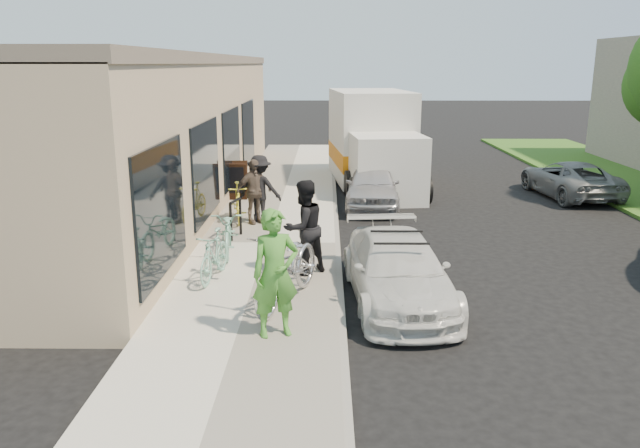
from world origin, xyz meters
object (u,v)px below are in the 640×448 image
object	(u,v)px
cruiser_bike_b	(228,231)
bystander_b	(254,191)
cruiser_bike_a	(214,255)
woman_rider	(275,273)
bystander_a	(260,188)
moving_truck	(373,144)
sedan_silver	(372,185)
man_standing	(304,227)
sedan_white	(398,270)
tandem_bike	(288,267)
far_car_gray	(569,179)
bike_rack	(236,215)
sandwich_board	(236,181)
cruiser_bike_c	(238,202)

from	to	relation	value
cruiser_bike_b	bystander_b	size ratio (longest dim) A/B	1.13
cruiser_bike_a	cruiser_bike_b	size ratio (longest dim) A/B	0.83
woman_rider	cruiser_bike_b	xyz separation A→B (m)	(-1.30, 4.00, -0.47)
woman_rider	bystander_a	world-z (taller)	woman_rider
moving_truck	sedan_silver	bearing A→B (deg)	-99.92
man_standing	bystander_a	size ratio (longest dim) A/B	1.07
bystander_b	moving_truck	bearing A→B (deg)	26.58
moving_truck	cruiser_bike_b	distance (m)	9.08
sedan_white	tandem_bike	world-z (taller)	tandem_bike
man_standing	cruiser_bike_a	xyz separation A→B (m)	(-1.62, -0.34, -0.44)
sedan_white	moving_truck	xyz separation A→B (m)	(0.33, 10.62, 0.81)
cruiser_bike_b	bystander_b	bearing A→B (deg)	77.05
sedan_silver	far_car_gray	distance (m)	6.31
bike_rack	far_car_gray	xyz separation A→B (m)	(9.49, 5.30, -0.13)
sedan_silver	bystander_a	distance (m)	3.75
sandwich_board	bystander_b	size ratio (longest dim) A/B	0.68
woman_rider	cruiser_bike_a	xyz separation A→B (m)	(-1.32, 2.42, -0.49)
sandwich_board	bystander_b	xyz separation A→B (m)	(0.84, -2.75, 0.24)
sedan_silver	bystander_a	xyz separation A→B (m)	(-2.96, -2.28, 0.36)
bike_rack	man_standing	world-z (taller)	man_standing
bike_rack	sedan_white	world-z (taller)	sedan_white
sedan_white	bystander_b	distance (m)	5.73
cruiser_bike_a	bystander_b	distance (m)	4.15
tandem_bike	cruiser_bike_b	world-z (taller)	tandem_bike
man_standing	cruiser_bike_b	size ratio (longest dim) A/B	0.99
sedan_white	sedan_silver	xyz separation A→B (m)	(0.09, 7.34, 0.05)
sandwich_board	tandem_bike	distance (m)	8.30
sandwich_board	sedan_white	distance (m)	8.53
bike_rack	woman_rider	world-z (taller)	woman_rider
sedan_silver	moving_truck	world-z (taller)	moving_truck
tandem_bike	bike_rack	bearing A→B (deg)	129.43
sandwich_board	moving_truck	world-z (taller)	moving_truck
bystander_a	cruiser_bike_a	bearing A→B (deg)	97.27
sandwich_board	tandem_bike	size ratio (longest dim) A/B	0.46
sandwich_board	woman_rider	distance (m)	9.50
bystander_b	cruiser_bike_c	bearing A→B (deg)	122.49
sandwich_board	cruiser_bike_b	bearing A→B (deg)	-86.38
moving_truck	cruiser_bike_a	size ratio (longest dim) A/B	4.35
cruiser_bike_b	cruiser_bike_c	world-z (taller)	cruiser_bike_c
sedan_silver	bike_rack	bearing A→B (deg)	-127.22
moving_truck	bystander_a	bearing A→B (deg)	-125.66
tandem_bike	cruiser_bike_c	distance (m)	5.72
bike_rack	sedan_white	bearing A→B (deg)	-47.17
woman_rider	cruiser_bike_a	bearing A→B (deg)	99.51
sedan_silver	cruiser_bike_a	size ratio (longest dim) A/B	2.45
woman_rider	cruiser_bike_a	world-z (taller)	woman_rider
bike_rack	sedan_silver	xyz separation A→B (m)	(3.35, 3.82, -0.06)
woman_rider	cruiser_bike_c	world-z (taller)	woman_rider
cruiser_bike_c	bystander_b	bearing A→B (deg)	-33.46
sedan_white	moving_truck	world-z (taller)	moving_truck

